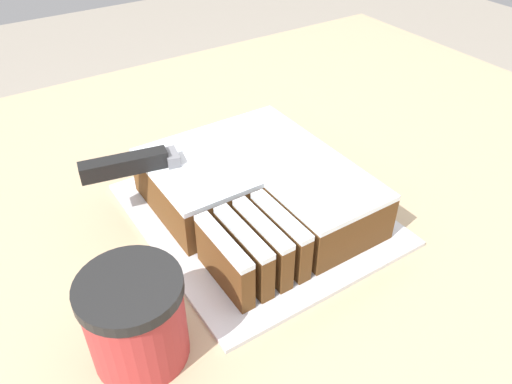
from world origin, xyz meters
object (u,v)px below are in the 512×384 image
Objects in this scene: cake_board at (256,213)px; coffee_cup at (136,319)px; cake at (257,188)px; knife at (151,161)px.

coffee_cup reaches higher than cake_board.
coffee_cup reaches higher than cake.
knife is at bearing 146.26° from cake.
cake_board is 1.22× the size of cake.
knife is at bearing 142.61° from cake_board.
knife is at bearing 61.83° from coffee_cup.
cake reaches higher than cake_board.
coffee_cup reaches higher than knife.
cake_board is at bearing -25.91° from knife.
cake_board is 0.16m from knife.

